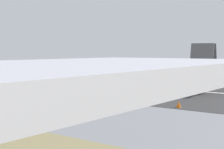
% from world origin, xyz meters
% --- Properties ---
extents(ground_plane, '(400.00, 400.00, 0.00)m').
position_xyz_m(ground_plane, '(0.00, 0.00, 0.00)').
color(ground_plane, slate).
extents(runway_strip, '(240.00, 26.00, 0.02)m').
position_xyz_m(runway_strip, '(-0.02, 0.00, 0.01)').
color(runway_strip, '#333232').
rests_on(runway_strip, ground).
extents(fighter_jet, '(16.67, 15.18, 5.68)m').
position_xyz_m(fighter_jet, '(4.95, 0.97, 2.48)').
color(fighter_jet, gray).
rests_on(fighter_jet, ground).
extents(crew_person, '(0.45, 0.63, 1.63)m').
position_xyz_m(crew_person, '(17.28, 11.55, 0.81)').
color(crew_person, '#1E2338').
rests_on(crew_person, ground).
extents(marker_cone_near, '(0.44, 0.44, 0.55)m').
position_xyz_m(marker_cone_near, '(-3.23, 12.21, 0.28)').
color(marker_cone_near, orange).
rests_on(marker_cone_near, ground).
extents(marker_cone_mid, '(0.44, 0.44, 0.55)m').
position_xyz_m(marker_cone_mid, '(9.26, 12.21, 0.28)').
color(marker_cone_mid, orange).
rests_on(marker_cone_mid, ground).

